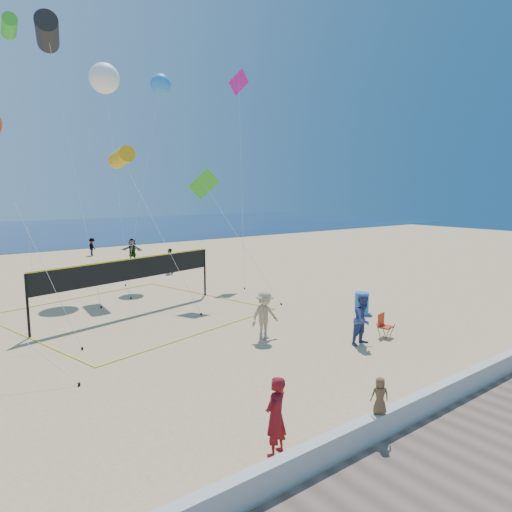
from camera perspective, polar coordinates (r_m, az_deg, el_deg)
ground at (r=13.87m, az=5.58°, el=-16.30°), size 120.00×120.00×0.00m
seawall at (r=11.95m, az=16.00°, el=-19.23°), size 32.00×0.30×0.60m
boardwalk at (r=11.18m, az=24.90°, el=-23.42°), size 32.00×3.60×0.03m
woman at (r=10.48m, az=2.47°, el=-19.39°), size 0.75×0.61×1.78m
toddler at (r=11.40m, az=15.22°, el=-16.49°), size 0.51×0.46×0.87m
bystander_a at (r=17.70m, az=13.28°, el=-7.70°), size 0.94×0.73×1.93m
bystander_b at (r=17.86m, az=1.08°, el=-7.42°), size 1.22×0.71×1.88m
far_person_1 at (r=37.98m, az=-15.22°, el=0.66°), size 1.65×1.70×1.94m
far_person_2 at (r=32.46m, az=-10.64°, el=-0.60°), size 0.55×0.72×1.74m
far_person_4 at (r=43.25m, az=-19.80°, el=1.09°), size 0.73×1.08×1.55m
camp_chair at (r=18.90m, az=15.65°, el=-8.16°), size 0.59×0.70×1.04m
trash_barrel at (r=22.26m, az=13.08°, el=-5.69°), size 0.69×0.69×0.97m
volleyball_net at (r=22.15m, az=-15.38°, el=-2.35°), size 11.72×11.61×2.62m
kite_1 at (r=25.74m, az=-24.64°, el=24.07°), size 2.10×3.29×13.78m
kite_2 at (r=26.90m, az=-16.47°, el=11.72°), size 1.30×8.25×8.15m
kite_4 at (r=24.00m, az=-6.08°, el=8.26°), size 3.07×4.01×6.90m
kite_5 at (r=32.16m, az=-2.12°, el=19.79°), size 3.96×4.90×13.85m
kite_6 at (r=30.31m, az=-18.43°, el=20.31°), size 2.04×5.93×13.21m
kite_7 at (r=32.79m, az=-11.84°, el=20.24°), size 4.64×3.17×13.37m
kite_8 at (r=34.26m, az=-28.47°, el=23.91°), size 1.09×4.95×16.16m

